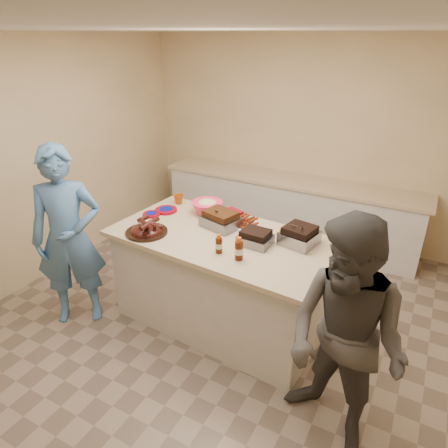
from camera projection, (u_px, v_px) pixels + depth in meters
The scene contains 20 objects.
room at pixel (209, 326), 4.04m from camera, with size 4.50×5.00×2.70m, color beige, non-canonical shape.
back_counter at pixel (288, 209), 5.59m from camera, with size 3.60×0.64×0.90m, color silver, non-canonical shape.
island at pixel (222, 320), 4.12m from camera, with size 2.06×1.09×0.98m, color silver, non-canonical shape.
rib_platter at pixel (147, 233), 3.75m from camera, with size 0.40×0.40×0.16m, color #45130E, non-canonical shape.
pulled_pork_tray at pixel (221, 227), 3.87m from camera, with size 0.35×0.26×0.11m, color #47230F.
brisket_tray at pixel (255, 244), 3.55m from camera, with size 0.28×0.23×0.08m, color black.
roasting_pan at pixel (299, 244), 3.56m from camera, with size 0.29×0.29×0.12m, color gray.
coleslaw_bowl at pixel (207, 213), 4.16m from camera, with size 0.32×0.32×0.22m, color #FF2D58, non-canonical shape.
sausage_plate at pixel (246, 226), 3.89m from camera, with size 0.29×0.29×0.05m, color silver.
mac_cheese_dish at pixel (298, 239), 3.65m from camera, with size 0.32×0.24×0.09m, color yellow.
bbq_bottle_a at pixel (219, 253), 3.41m from camera, with size 0.06×0.06×0.17m, color #401506.
bbq_bottle_b at pixel (239, 259), 3.31m from camera, with size 0.07×0.07×0.20m, color #401506.
mustard_bottle at pixel (215, 225), 3.92m from camera, with size 0.04×0.04×0.12m, color #FDBD00.
sauce_bowl at pixel (236, 225), 3.91m from camera, with size 0.13×0.04×0.13m, color silver.
plate_stack_large at pixel (166, 211), 4.21m from camera, with size 0.23×0.23×0.03m, color maroon.
plate_stack_small at pixel (152, 215), 4.12m from camera, with size 0.17×0.17×0.02m, color maroon.
plastic_cup at pixel (179, 204), 4.40m from camera, with size 0.11×0.10×0.11m, color #A03F08.
basket_stack at pixel (233, 219), 4.04m from camera, with size 0.18×0.14×0.09m, color maroon.
guest_blue at pixel (83, 315), 4.20m from camera, with size 0.66×1.81×0.43m, color #4C7BB2.
guest_gray at pixel (330, 433), 2.95m from camera, with size 0.85×1.74×0.66m, color #4E4A46.
Camera 1 is at (1.66, -2.74, 2.67)m, focal length 32.00 mm.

